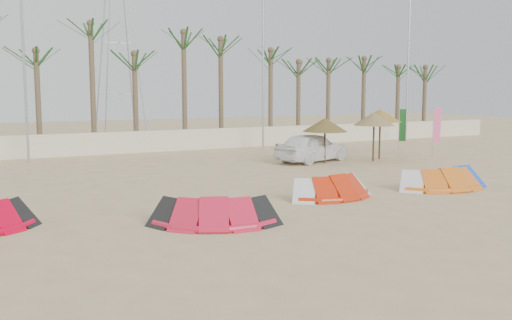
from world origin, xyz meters
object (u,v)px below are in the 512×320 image
parasol_mid (374,119)px  parasol_right (380,116)px  parasol_left (325,125)px  kite_red_right (328,185)px  kite_red_mid (210,209)px  car (312,147)px  kite_orange (438,177)px  kite_blue (448,176)px

parasol_mid → parasol_right: (0.94, 0.62, 0.13)m
parasol_left → parasol_mid: 2.79m
kite_red_right → parasol_right: (8.97, 7.84, 1.96)m
parasol_mid → kite_red_mid: bearing=-146.1°
parasol_left → car: 1.44m
kite_orange → parasol_right: bearing=63.5°
kite_blue → parasol_left: 8.36m
kite_red_right → parasol_mid: size_ratio=1.32×
kite_red_right → parasol_mid: 10.95m
kite_orange → car: bearing=88.6°
kite_red_mid → parasol_left: bearing=42.0°
parasol_left → parasol_right: 3.67m
kite_red_mid → parasol_mid: 16.22m
kite_red_right → parasol_right: size_ratio=1.26×
car → parasol_left: bearing=-176.0°
kite_blue → parasol_right: (3.50, 8.23, 1.96)m
kite_red_right → parasol_left: (5.31, 7.83, 1.56)m
kite_red_right → parasol_left: 9.59m
kite_orange → parasol_right: parasol_right is taller
kite_red_right → parasol_mid: parasol_mid is taller
parasol_mid → kite_red_right: bearing=-138.0°
kite_red_mid → car: car is taller
kite_red_right → car: 9.93m
kite_orange → kite_blue: size_ratio=1.08×
kite_red_mid → parasol_left: 14.42m
kite_orange → kite_blue: 0.66m
kite_red_right → kite_orange: (4.81, -0.47, 0.00)m
kite_red_mid → kite_red_right: bearing=18.3°
kite_red_right → kite_red_mid: bearing=-161.7°
kite_orange → parasol_right: 9.50m
kite_red_mid → kite_orange: (10.15, 1.30, 0.00)m
kite_red_mid → parasol_right: (14.31, 9.61, 1.96)m
parasol_left → parasol_mid: (2.71, -0.60, 0.27)m
kite_red_mid → parasol_mid: (13.37, 9.00, 1.84)m
kite_orange → parasol_mid: size_ratio=1.46×
kite_orange → car: 9.03m
kite_orange → parasol_left: 8.45m
kite_red_mid → parasol_right: bearing=33.9°
kite_blue → car: size_ratio=0.78×
kite_orange → parasol_mid: 8.54m
parasol_mid → car: (-3.00, 1.33, -1.48)m
parasol_right → kite_blue: bearing=-113.0°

